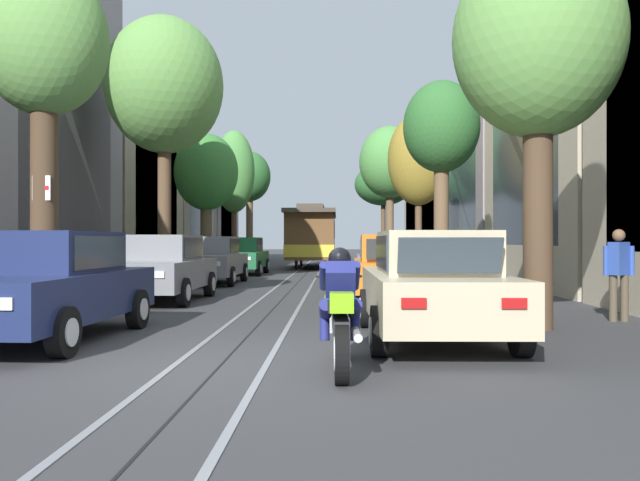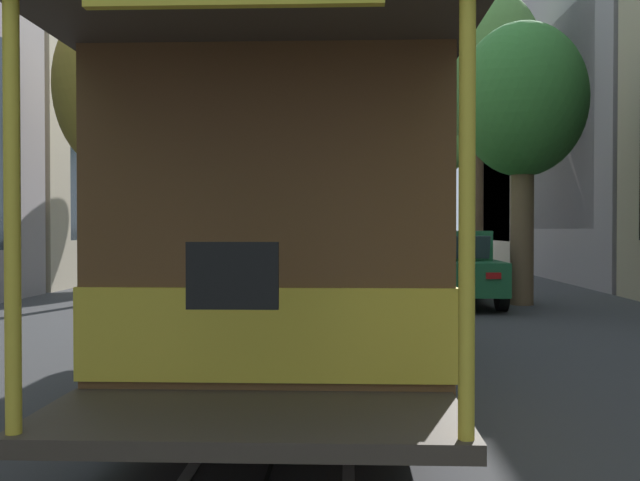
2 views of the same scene
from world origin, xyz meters
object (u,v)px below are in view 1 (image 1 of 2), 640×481
object	(u,v)px
parked_car_beige_near_right	(433,285)
street_tree_kerb_right_second	(441,131)
parked_car_navy_near_left	(48,285)
street_tree_kerb_right_near	(538,45)
street_tree_kerb_right_fourth	(390,163)
pedestrian_on_left_pavement	(441,250)
parked_car_orange_second_right	(393,268)
street_tree_kerb_left_near	(44,51)
parked_car_grey_mid_right	(385,261)
parked_car_green_fourth_left	(242,256)
street_tree_kerb_left_mid	(206,174)
pedestrian_on_right_pavement	(619,269)
street_tree_kerb_left_fourth	(234,172)
motorcycle_with_rider	(340,312)
street_tree_kerb_left_second	(164,87)
cable_car_trolley	(312,237)
parked_car_grey_second_left	(162,268)
street_tree_kerb_right_mid	(418,160)
street_tree_kerb_left_far	(250,178)
parked_car_grey_mid_left	(212,260)
street_tree_kerb_right_far	(383,185)
street_sign_post	(42,227)

from	to	relation	value
parked_car_beige_near_right	street_tree_kerb_right_second	distance (m)	10.85
parked_car_navy_near_left	street_tree_kerb_right_near	xyz separation A→B (m)	(7.48, 1.37, 3.85)
street_tree_kerb_right_fourth	pedestrian_on_left_pavement	size ratio (longest dim) A/B	4.57
parked_car_orange_second_right	street_tree_kerb_left_near	bearing A→B (deg)	-158.85
parked_car_grey_mid_right	street_tree_kerb_right_fourth	world-z (taller)	street_tree_kerb_right_fourth
parked_car_green_fourth_left	street_tree_kerb_left_mid	bearing A→B (deg)	176.23
parked_car_grey_mid_right	pedestrian_on_right_pavement	xyz separation A→B (m)	(3.49, -9.07, 0.13)
street_tree_kerb_left_fourth	motorcycle_with_rider	bearing A→B (deg)	-78.57
parked_car_green_fourth_left	parked_car_orange_second_right	world-z (taller)	same
street_tree_kerb_left_second	cable_car_trolley	xyz separation A→B (m)	(4.37, 13.35, -4.88)
parked_car_orange_second_right	motorcycle_with_rider	xyz separation A→B (m)	(-1.28, -8.05, -0.15)
parked_car_grey_second_left	street_tree_kerb_right_second	size ratio (longest dim) A/B	0.70
street_tree_kerb_left_mid	street_tree_kerb_left_fourth	distance (m)	9.38
parked_car_green_fourth_left	street_tree_kerb_left_mid	xyz separation A→B (m)	(-1.55, 0.10, 3.49)
street_tree_kerb_left_second	street_tree_kerb_right_mid	xyz separation A→B (m)	(9.12, 5.79, -1.74)
street_tree_kerb_left_near	street_tree_kerb_right_near	distance (m)	9.26
street_tree_kerb_left_far	street_tree_kerb_left_near	bearing A→B (deg)	-89.31
parked_car_grey_mid_left	parked_car_beige_near_right	xyz separation A→B (m)	(5.58, -12.06, 0.00)
street_tree_kerb_left_mid	parked_car_beige_near_right	bearing A→B (deg)	-68.69
parked_car_orange_second_right	street_tree_kerb_right_far	bearing A→B (deg)	86.30
parked_car_navy_near_left	parked_car_green_fourth_left	size ratio (longest dim) A/B	1.01
street_tree_kerb_right_second	cable_car_trolley	world-z (taller)	street_tree_kerb_right_second
street_tree_kerb_left_mid	street_tree_kerb_right_second	bearing A→B (deg)	-42.27
parked_car_grey_second_left	street_tree_kerb_right_near	xyz separation A→B (m)	(7.48, -4.63, 3.85)
street_tree_kerb_left_far	street_sign_post	bearing A→B (deg)	-89.24
parked_car_orange_second_right	motorcycle_with_rider	size ratio (longest dim) A/B	2.21
parked_car_orange_second_right	street_tree_kerb_right_mid	distance (m)	12.47
parked_car_grey_mid_left	motorcycle_with_rider	size ratio (longest dim) A/B	2.20
parked_car_orange_second_right	street_tree_kerb_left_fourth	bearing A→B (deg)	108.71
street_sign_post	parked_car_navy_near_left	bearing A→B (deg)	-63.62
parked_car_grey_mid_right	motorcycle_with_rider	world-z (taller)	parked_car_grey_mid_right
street_tree_kerb_left_far	motorcycle_with_rider	distance (m)	38.51
street_tree_kerb_right_second	cable_car_trolley	xyz separation A→B (m)	(-4.48, 15.11, -3.06)
parked_car_orange_second_right	street_tree_kerb_right_second	bearing A→B (deg)	65.99
street_tree_kerb_left_mid	parked_car_grey_mid_left	bearing A→B (deg)	-76.52
street_tree_kerb_right_second	motorcycle_with_rider	bearing A→B (deg)	-104.32
parked_car_grey_mid_right	street_tree_kerb_left_fourth	xyz separation A→B (m)	(-7.44, 15.85, 4.55)
motorcycle_with_rider	street_sign_post	size ratio (longest dim) A/B	0.72
street_tree_kerb_left_fourth	street_tree_kerb_right_fourth	size ratio (longest dim) A/B	0.98
street_tree_kerb_right_fourth	street_tree_kerb_right_far	world-z (taller)	street_tree_kerb_right_fourth
parked_car_orange_second_right	street_tree_kerb_left_near	size ratio (longest dim) A/B	0.64
parked_car_grey_mid_right	street_tree_kerb_right_second	xyz separation A→B (m)	(1.59, -1.39, 3.92)
street_tree_kerb_left_second	street_tree_kerb_left_far	bearing A→B (deg)	91.05
street_tree_kerb_left_mid	street_tree_kerb_left_near	bearing A→B (deg)	-90.66
street_tree_kerb_left_far	street_tree_kerb_right_mid	xyz separation A→B (m)	(9.56, -17.97, -1.04)
street_tree_kerb_left_second	street_tree_kerb_left_mid	size ratio (longest dim) A/B	1.47
street_tree_kerb_left_near	street_tree_kerb_right_near	world-z (taller)	street_tree_kerb_left_near
parked_car_orange_second_right	street_tree_kerb_left_second	distance (m)	10.79
street_tree_kerb_right_near	street_tree_kerb_left_second	bearing A→B (deg)	130.70
street_tree_kerb_right_near	street_tree_kerb_right_fourth	xyz separation A→B (m)	(-0.30, 25.58, 1.17)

